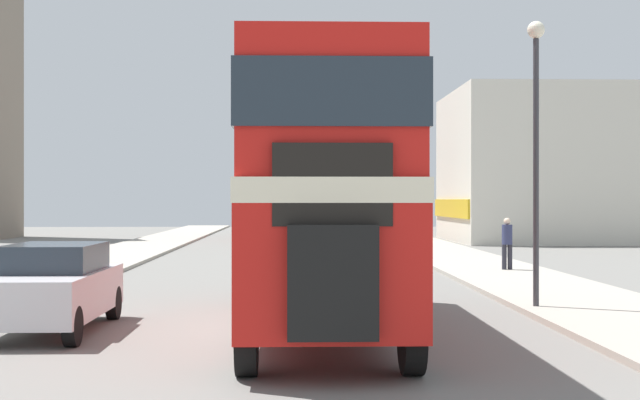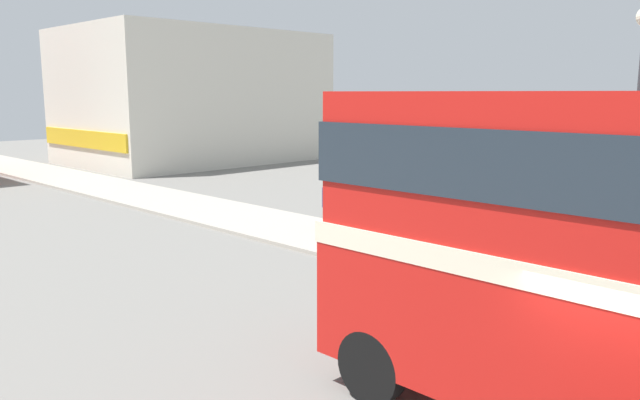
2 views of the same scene
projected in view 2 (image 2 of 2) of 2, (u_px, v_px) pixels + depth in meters
name	position (u px, v px, depth m)	size (l,w,h in m)	color
pedestrian_walking	(327.00, 203.00, 19.64)	(0.33, 0.33, 1.62)	#282833
street_lamp	(638.00, 121.00, 11.33)	(0.36, 0.36, 5.86)	#38383D
shop_building_block	(194.00, 97.00, 40.99)	(15.39, 10.75, 8.32)	beige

